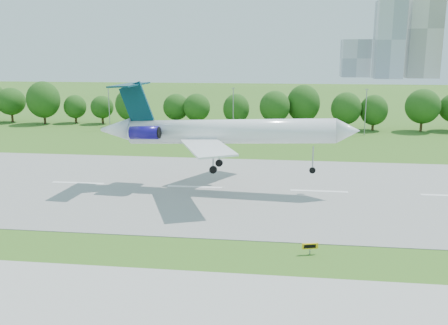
% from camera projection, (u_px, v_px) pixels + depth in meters
% --- Properties ---
extents(ground, '(600.00, 600.00, 0.00)m').
position_uv_depth(ground, '(332.00, 254.00, 54.72)').
color(ground, '#325B18').
rests_on(ground, ground).
extents(runway, '(400.00, 45.00, 0.08)m').
position_uv_depth(runway, '(319.00, 191.00, 78.91)').
color(runway, gray).
rests_on(runway, ground).
extents(tree_line, '(288.40, 8.40, 10.40)m').
position_uv_depth(tree_line, '(307.00, 107.00, 142.44)').
color(tree_line, '#382314').
rests_on(tree_line, ground).
extents(light_poles, '(175.90, 0.25, 12.19)m').
position_uv_depth(light_poles, '(298.00, 110.00, 133.04)').
color(light_poles, gray).
rests_on(light_poles, ground).
extents(skyline, '(127.00, 52.00, 80.00)m').
position_uv_depth(skyline, '(418.00, 41.00, 413.77)').
color(skyline, '#B2B2B7').
rests_on(skyline, ground).
extents(airliner, '(41.77, 30.41, 14.04)m').
position_uv_depth(airliner, '(217.00, 131.00, 79.02)').
color(airliner, white).
rests_on(airliner, ground).
extents(taxi_sign_left, '(1.79, 0.66, 1.26)m').
position_uv_depth(taxi_sign_left, '(310.00, 246.00, 54.31)').
color(taxi_sign_left, gray).
rests_on(taxi_sign_left, ground).
extents(service_vehicle_a, '(4.26, 1.93, 1.36)m').
position_uv_depth(service_vehicle_a, '(245.00, 129.00, 138.12)').
color(service_vehicle_a, white).
rests_on(service_vehicle_a, ground).
extents(service_vehicle_b, '(3.71, 2.80, 1.18)m').
position_uv_depth(service_vehicle_b, '(145.00, 128.00, 140.50)').
color(service_vehicle_b, silver).
rests_on(service_vehicle_b, ground).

